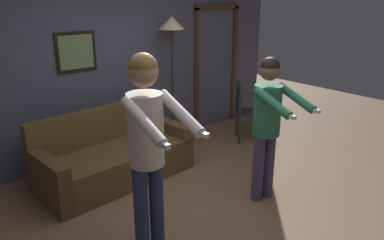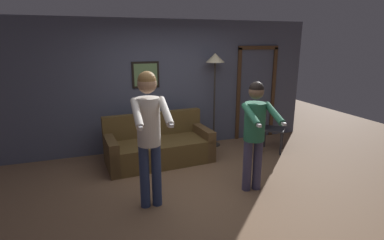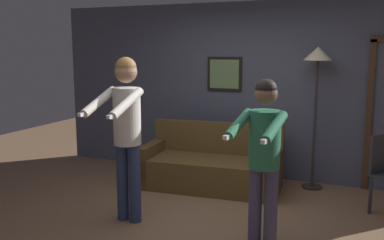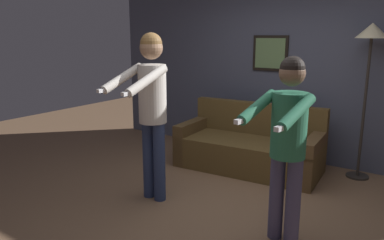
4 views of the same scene
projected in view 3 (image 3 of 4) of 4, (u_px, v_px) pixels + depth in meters
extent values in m
plane|color=#836145|center=(202.00, 226.00, 4.66)|extent=(12.00, 12.00, 0.00)
cube|color=#4E5368|center=(252.00, 91.00, 6.37)|extent=(6.40, 0.06, 2.60)
cube|color=black|center=(224.00, 74.00, 6.44)|extent=(0.53, 0.02, 0.51)
cube|color=#6E915A|center=(224.00, 74.00, 6.43)|extent=(0.45, 0.01, 0.43)
cube|color=#4C331E|center=(369.00, 116.00, 5.76)|extent=(0.08, 0.04, 2.04)
cube|color=brown|center=(211.00, 173.00, 5.94)|extent=(1.96, 0.98, 0.42)
cube|color=brown|center=(217.00, 137.00, 6.20)|extent=(1.91, 0.27, 0.45)
cube|color=brown|center=(153.00, 162.00, 6.19)|extent=(0.22, 0.86, 0.58)
cube|color=brown|center=(274.00, 173.00, 5.66)|extent=(0.22, 0.86, 0.58)
cylinder|color=#332D28|center=(312.00, 187.00, 5.97)|extent=(0.28, 0.28, 0.02)
cylinder|color=#332D28|center=(315.00, 125.00, 5.83)|extent=(0.04, 0.04, 1.74)
cone|color=#F9EAB7|center=(318.00, 53.00, 5.67)|extent=(0.38, 0.38, 0.18)
cylinder|color=navy|center=(123.00, 182.00, 4.79)|extent=(0.13, 0.13, 0.88)
cylinder|color=navy|center=(135.00, 184.00, 4.72)|extent=(0.13, 0.13, 0.88)
cylinder|color=silver|center=(127.00, 116.00, 4.63)|extent=(0.30, 0.30, 0.62)
sphere|color=#9E7556|center=(126.00, 72.00, 4.56)|extent=(0.24, 0.24, 0.24)
sphere|color=brown|center=(126.00, 68.00, 4.55)|extent=(0.23, 0.23, 0.23)
cylinder|color=silver|center=(99.00, 101.00, 4.44)|extent=(0.11, 0.55, 0.28)
cube|color=white|center=(84.00, 114.00, 4.23)|extent=(0.05, 0.15, 0.04)
cylinder|color=silver|center=(127.00, 103.00, 4.31)|extent=(0.11, 0.55, 0.28)
cube|color=white|center=(112.00, 116.00, 4.09)|extent=(0.05, 0.15, 0.04)
cylinder|color=#413E60|center=(255.00, 205.00, 4.20)|extent=(0.13, 0.13, 0.78)
cylinder|color=#413E60|center=(271.00, 208.00, 4.12)|extent=(0.13, 0.13, 0.78)
cylinder|color=#286B4C|center=(265.00, 139.00, 4.05)|extent=(0.30, 0.30, 0.56)
sphere|color=brown|center=(266.00, 94.00, 3.98)|extent=(0.22, 0.22, 0.22)
sphere|color=black|center=(266.00, 90.00, 3.97)|extent=(0.21, 0.21, 0.21)
cylinder|color=#286B4C|center=(239.00, 124.00, 3.90)|extent=(0.15, 0.50, 0.24)
cube|color=white|center=(228.00, 137.00, 3.72)|extent=(0.06, 0.15, 0.04)
cylinder|color=#286B4C|center=(275.00, 127.00, 3.74)|extent=(0.15, 0.50, 0.24)
cube|color=white|center=(266.00, 141.00, 3.55)|extent=(0.06, 0.15, 0.04)
cylinder|color=#2D2D33|center=(370.00, 195.00, 4.99)|extent=(0.04, 0.04, 0.45)
cube|color=#2D2D33|center=(383.00, 153.00, 5.01)|extent=(0.30, 0.34, 0.45)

